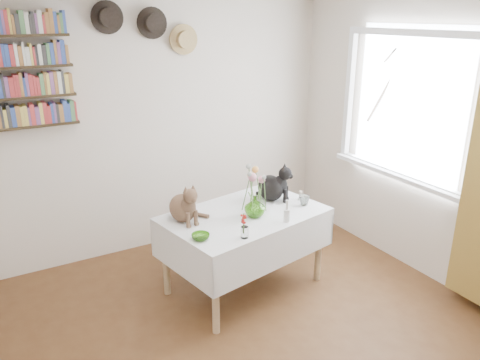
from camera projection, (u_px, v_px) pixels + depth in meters
room at (272, 207)px, 2.65m from camera, size 4.08×4.58×2.58m
window at (406, 118)px, 4.18m from camera, size 0.12×1.52×1.32m
dining_table at (244, 232)px, 3.97m from camera, size 1.45×1.07×0.71m
tabby_cat at (182, 201)px, 3.72m from camera, size 0.27×0.32×0.34m
black_cat at (271, 181)px, 4.14m from camera, size 0.37×0.37×0.35m
flower_vase at (255, 206)px, 3.82m from camera, size 0.22×0.22×0.18m
green_bowl at (201, 237)px, 3.45m from camera, size 0.19×0.19×0.04m
drinking_glass at (304, 201)px, 4.06m from camera, size 0.10×0.10×0.09m
candlestick at (287, 214)px, 3.74m from camera, size 0.05×0.05×0.19m
berry_jar at (245, 226)px, 3.45m from camera, size 0.06×0.06×0.23m
porcelain_figurine at (300, 196)px, 4.18m from camera, size 0.05×0.05×0.09m
flower_bouquet at (255, 177)px, 3.75m from camera, size 0.17×0.13×0.39m
bookshelf_unit at (7, 72)px, 3.70m from camera, size 1.00×0.16×0.91m
wall_hats at (150, 27)px, 4.18m from camera, size 0.98×0.09×0.48m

